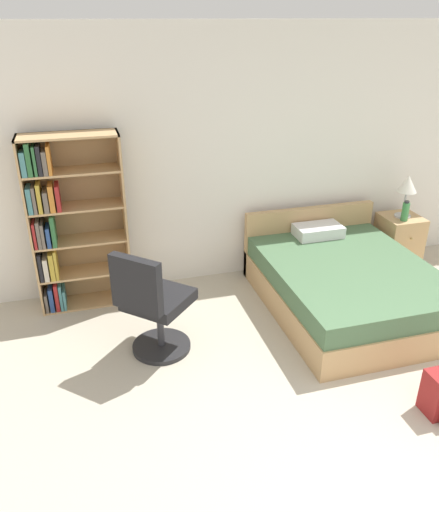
# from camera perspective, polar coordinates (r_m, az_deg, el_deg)

# --- Properties ---
(ground_plane) EXTENTS (14.00, 14.00, 0.00)m
(ground_plane) POSITION_cam_1_polar(r_m,az_deg,el_deg) (3.51, 22.28, -25.34)
(ground_plane) COLOR #BCB29E
(wall_back) EXTENTS (9.00, 0.06, 2.60)m
(wall_back) POSITION_cam_1_polar(r_m,az_deg,el_deg) (5.27, 3.53, 11.19)
(wall_back) COLOR white
(wall_back) RESTS_ON ground_plane
(bookshelf) EXTENTS (0.88, 0.32, 1.70)m
(bookshelf) POSITION_cam_1_polar(r_m,az_deg,el_deg) (4.90, -17.19, 3.52)
(bookshelf) COLOR tan
(bookshelf) RESTS_ON ground_plane
(bed) EXTENTS (1.49, 1.92, 0.74)m
(bed) POSITION_cam_1_polar(r_m,az_deg,el_deg) (5.07, 14.12, -3.00)
(bed) COLOR tan
(bed) RESTS_ON ground_plane
(office_chair) EXTENTS (0.72, 0.72, 1.00)m
(office_chair) POSITION_cam_1_polar(r_m,az_deg,el_deg) (4.15, -7.63, -5.67)
(office_chair) COLOR #232326
(office_chair) RESTS_ON ground_plane
(nightstand) EXTENTS (0.42, 0.45, 0.59)m
(nightstand) POSITION_cam_1_polar(r_m,az_deg,el_deg) (6.09, 19.74, 1.68)
(nightstand) COLOR tan
(nightstand) RESTS_ON ground_plane
(table_lamp) EXTENTS (0.21, 0.21, 0.47)m
(table_lamp) POSITION_cam_1_polar(r_m,az_deg,el_deg) (5.87, 20.68, 7.43)
(table_lamp) COLOR #B2B2B7
(table_lamp) RESTS_ON nightstand
(water_bottle) EXTENTS (0.08, 0.08, 0.23)m
(water_bottle) POSITION_cam_1_polar(r_m,az_deg,el_deg) (5.83, 20.47, 4.81)
(water_bottle) COLOR #3F8C4C
(water_bottle) RESTS_ON nightstand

